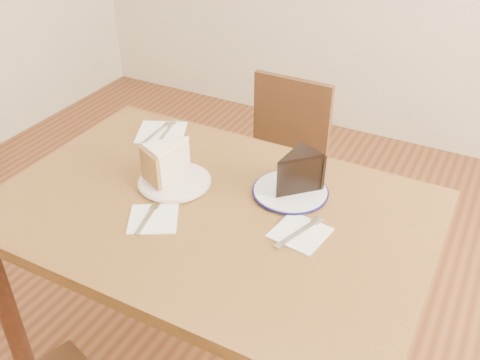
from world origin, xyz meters
name	(u,v)px	position (x,y,z in m)	size (l,w,h in m)	color
table	(212,234)	(0.00, 0.00, 0.65)	(1.20, 0.80, 0.75)	#4B3014
chair_far	(277,169)	(-0.11, 0.70, 0.44)	(0.40, 0.40, 0.80)	#321C0F
plate_cream	(175,182)	(-0.15, 0.05, 0.76)	(0.21, 0.21, 0.01)	silver
plate_navy	(290,192)	(0.17, 0.16, 0.76)	(0.21, 0.21, 0.01)	silver
carrot_cake	(171,161)	(-0.17, 0.06, 0.81)	(0.09, 0.13, 0.10)	beige
chocolate_cake	(294,175)	(0.18, 0.16, 0.82)	(0.09, 0.13, 0.11)	black
napkin_cream	(153,219)	(-0.11, -0.12, 0.75)	(0.13, 0.13, 0.00)	white
napkin_navy	(300,233)	(0.27, 0.01, 0.75)	(0.13, 0.13, 0.00)	white
napkin_spare	(161,132)	(-0.36, 0.28, 0.75)	(0.16, 0.16, 0.00)	white
fork_cream	(147,219)	(-0.12, -0.14, 0.76)	(0.01, 0.14, 0.00)	silver
knife_navy	(299,233)	(0.26, 0.00, 0.76)	(0.02, 0.17, 0.00)	silver
fork_spare	(168,130)	(-0.35, 0.30, 0.76)	(0.01, 0.14, 0.00)	silver
knife_spare	(157,133)	(-0.37, 0.27, 0.76)	(0.01, 0.16, 0.00)	silver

